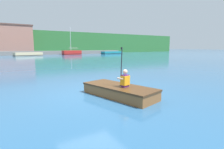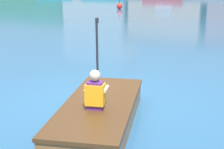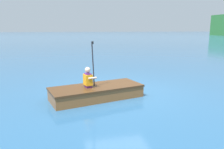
# 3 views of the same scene
# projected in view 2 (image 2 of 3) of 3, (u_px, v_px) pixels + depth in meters

# --- Properties ---
(ground_plane) EXTENTS (300.00, 300.00, 0.00)m
(ground_plane) POSITION_uv_depth(u_px,v_px,m) (93.00, 101.00, 6.84)
(ground_plane) COLOR #28567F
(rowboat_foreground) EXTENTS (1.80, 3.08, 0.40)m
(rowboat_foreground) POSITION_uv_depth(u_px,v_px,m) (100.00, 111.00, 5.72)
(rowboat_foreground) COLOR brown
(rowboat_foreground) RESTS_ON ground
(person_paddler) EXTENTS (0.41, 0.40, 1.40)m
(person_paddler) POSITION_uv_depth(u_px,v_px,m) (95.00, 91.00, 5.29)
(person_paddler) COLOR #592672
(person_paddler) RESTS_ON rowboat_foreground
(channel_buoy) EXTENTS (0.44, 0.44, 0.72)m
(channel_buoy) POSITION_uv_depth(u_px,v_px,m) (119.00, 6.00, 26.64)
(channel_buoy) COLOR red
(channel_buoy) RESTS_ON ground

